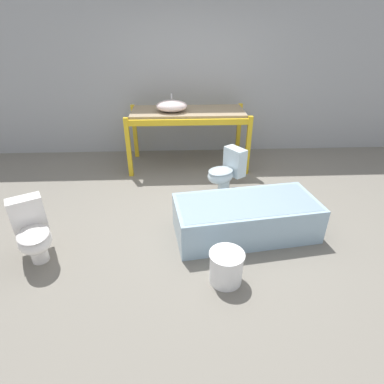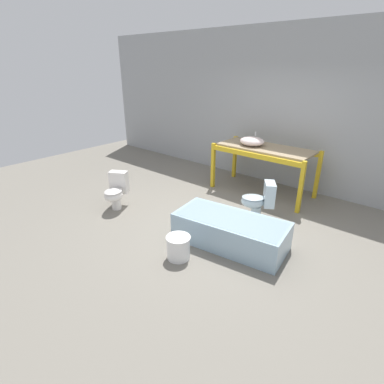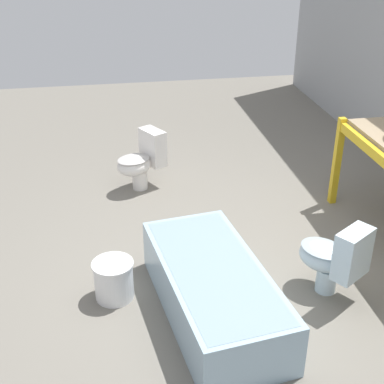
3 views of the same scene
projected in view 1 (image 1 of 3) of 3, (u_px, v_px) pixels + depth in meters
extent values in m
plane|color=slate|center=(200.00, 214.00, 3.94)|extent=(12.00, 12.00, 0.00)
cube|color=#9EA0A3|center=(192.00, 63.00, 5.21)|extent=(10.80, 0.08, 3.20)
cube|color=gold|center=(129.00, 148.00, 4.71)|extent=(0.07, 0.07, 0.96)
cube|color=gold|center=(248.00, 146.00, 4.79)|extent=(0.07, 0.07, 0.96)
cube|color=gold|center=(135.00, 132.00, 5.44)|extent=(0.07, 0.07, 0.96)
cube|color=gold|center=(239.00, 130.00, 5.52)|extent=(0.07, 0.07, 0.96)
cube|color=gold|center=(189.00, 122.00, 4.56)|extent=(1.90, 0.06, 0.09)
cube|color=gold|center=(187.00, 109.00, 5.29)|extent=(1.90, 0.06, 0.09)
cube|color=#998466|center=(188.00, 111.00, 4.89)|extent=(1.83, 0.77, 0.04)
ellipsoid|color=silver|center=(172.00, 106.00, 4.76)|extent=(0.50, 0.42, 0.18)
cylinder|color=silver|center=(172.00, 96.00, 4.80)|extent=(0.02, 0.02, 0.08)
cube|color=#99B7CC|center=(246.00, 218.00, 3.47)|extent=(1.70, 0.93, 0.43)
cube|color=#829CAD|center=(247.00, 208.00, 3.41)|extent=(1.61, 0.84, 0.17)
cylinder|color=white|center=(39.00, 252.00, 3.11)|extent=(0.17, 0.17, 0.21)
ellipsoid|color=white|center=(35.00, 240.00, 2.96)|extent=(0.47, 0.50, 0.22)
ellipsoid|color=beige|center=(33.00, 234.00, 2.92)|extent=(0.45, 0.47, 0.03)
cube|color=white|center=(28.00, 215.00, 3.08)|extent=(0.36, 0.30, 0.40)
cylinder|color=silver|center=(223.00, 187.00, 4.37)|extent=(0.17, 0.17, 0.21)
ellipsoid|color=silver|center=(220.00, 176.00, 4.24)|extent=(0.50, 0.48, 0.22)
ellipsoid|color=#9FAFB7|center=(221.00, 171.00, 4.20)|extent=(0.48, 0.46, 0.03)
cube|color=silver|center=(235.00, 162.00, 4.30)|extent=(0.32, 0.36, 0.40)
cylinder|color=white|center=(226.00, 267.00, 2.83)|extent=(0.31, 0.31, 0.33)
cylinder|color=white|center=(227.00, 254.00, 2.75)|extent=(0.34, 0.34, 0.02)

